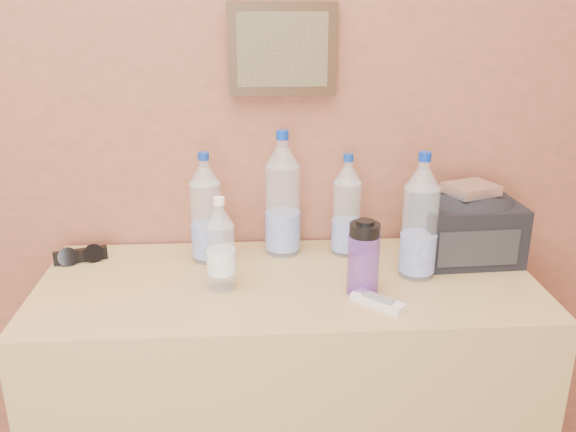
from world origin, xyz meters
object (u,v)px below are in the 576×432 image
(pet_large_c, at_px, (347,210))
(ac_remote, at_px, (378,302))
(dresser, at_px, (288,409))
(foil_packet, at_px, (471,189))
(pet_small, at_px, (221,249))
(toiletry_bag, at_px, (467,227))
(pet_large_d, at_px, (420,223))
(nalgene_bottle, at_px, (364,258))
(pet_large_b, at_px, (283,200))
(pet_large_a, at_px, (206,214))
(sunglasses, at_px, (81,255))

(pet_large_c, xyz_separation_m, ac_remote, (0.03, -0.33, -0.12))
(dresser, height_order, foil_packet, foil_packet)
(pet_small, xyz_separation_m, toiletry_bag, (0.69, 0.15, -0.01))
(pet_large_d, height_order, nalgene_bottle, pet_large_d)
(pet_large_c, xyz_separation_m, nalgene_bottle, (0.00, -0.26, -0.04))
(pet_large_d, distance_m, foil_packet, 0.21)
(dresser, xyz_separation_m, ac_remote, (0.21, -0.15, 0.42))
(dresser, xyz_separation_m, pet_large_b, (-0.00, 0.19, 0.57))
(dresser, bearing_deg, nalgene_bottle, -23.72)
(nalgene_bottle, bearing_deg, dresser, 156.28)
(pet_large_b, relative_size, pet_large_d, 1.06)
(dresser, bearing_deg, pet_large_c, 44.30)
(pet_small, relative_size, nalgene_bottle, 1.26)
(pet_large_a, bearing_deg, pet_small, -75.44)
(pet_large_b, height_order, sunglasses, pet_large_b)
(pet_large_a, height_order, foil_packet, pet_large_a)
(pet_large_a, xyz_separation_m, pet_large_c, (0.40, 0.03, -0.01))
(pet_large_c, height_order, toiletry_bag, pet_large_c)
(pet_large_b, xyz_separation_m, pet_large_d, (0.35, -0.18, -0.01))
(pet_small, bearing_deg, ac_remote, -17.14)
(pet_small, bearing_deg, sunglasses, 155.03)
(pet_large_b, bearing_deg, pet_large_a, -169.66)
(dresser, xyz_separation_m, pet_large_c, (0.18, 0.18, 0.54))
(toiletry_bag, bearing_deg, sunglasses, 175.17)
(pet_small, distance_m, nalgene_bottle, 0.36)
(nalgene_bottle, distance_m, foil_packet, 0.41)
(pet_large_c, xyz_separation_m, pet_large_d, (0.17, -0.16, 0.02))
(pet_large_d, relative_size, ac_remote, 2.49)
(pet_small, bearing_deg, nalgene_bottle, -7.43)
(ac_remote, bearing_deg, pet_large_b, 166.62)
(sunglasses, bearing_deg, foil_packet, -19.75)
(pet_large_a, distance_m, sunglasses, 0.38)
(dresser, relative_size, ac_remote, 9.62)
(dresser, height_order, nalgene_bottle, nalgene_bottle)
(nalgene_bottle, distance_m, ac_remote, 0.12)
(pet_large_a, distance_m, ac_remote, 0.54)
(pet_large_d, height_order, foil_packet, pet_large_d)
(pet_large_a, bearing_deg, sunglasses, 179.09)
(dresser, xyz_separation_m, sunglasses, (-0.58, 0.16, 0.43))
(pet_large_b, bearing_deg, pet_large_c, -4.49)
(pet_large_c, bearing_deg, nalgene_bottle, -88.91)
(ac_remote, xyz_separation_m, foil_packet, (0.31, 0.28, 0.20))
(pet_large_b, xyz_separation_m, ac_remote, (0.22, -0.34, -0.15))
(toiletry_bag, bearing_deg, pet_large_d, -150.96)
(pet_large_c, height_order, ac_remote, pet_large_c)
(pet_large_a, bearing_deg, foil_packet, -1.77)
(pet_large_a, relative_size, sunglasses, 2.14)
(pet_large_b, bearing_deg, pet_small, -126.96)
(pet_large_c, distance_m, sunglasses, 0.77)
(pet_small, height_order, sunglasses, pet_small)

